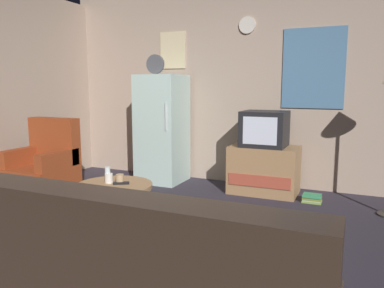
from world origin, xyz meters
The scene contains 12 objects.
ground_plane centered at (0.00, 0.00, 0.00)m, with size 12.00×12.00×0.00m, color #2D2833.
wall_with_art centered at (0.01, 2.45, 1.38)m, with size 5.20×0.12×2.76m.
fridge centered at (-0.95, 2.03, 0.75)m, with size 0.60×0.62×1.77m.
tv_stand centered at (0.51, 2.01, 0.30)m, with size 0.84×0.53×0.60m.
crt_tv centered at (0.51, 2.00, 0.82)m, with size 0.54×0.51×0.44m.
coffee_table centered at (-0.49, 0.22, 0.22)m, with size 0.72×0.72×0.43m.
wine_glass centered at (-0.59, 0.26, 0.51)m, with size 0.05×0.05×0.15m, color silver.
mug_ceramic_white centered at (-0.57, 0.24, 0.48)m, with size 0.08×0.08×0.09m, color silver.
mug_ceramic_tan centered at (-0.46, 0.26, 0.48)m, with size 0.08×0.08×0.09m, color tan.
remote_control centered at (-0.43, 0.24, 0.44)m, with size 0.15×0.04×0.02m, color black.
armchair centered at (-1.86, 0.71, 0.34)m, with size 0.68×0.68×0.96m.
book_stack centered at (1.13, 1.83, 0.05)m, with size 0.22×0.17×0.09m.
Camera 1 is at (1.58, -2.68, 1.34)m, focal length 35.72 mm.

